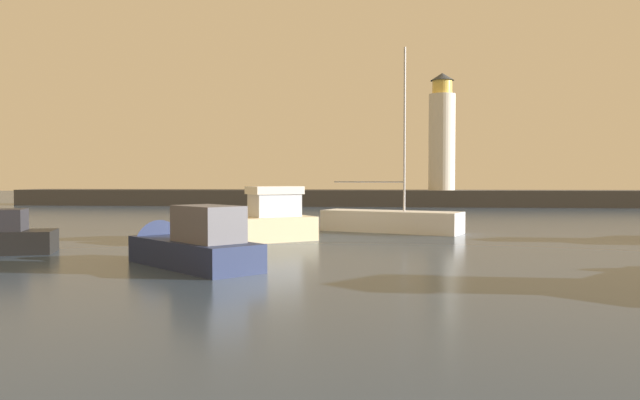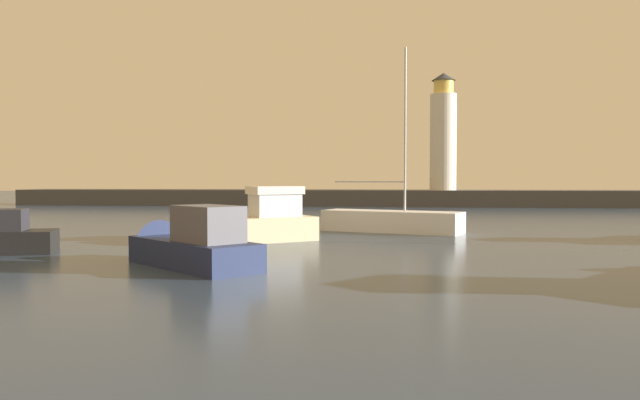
% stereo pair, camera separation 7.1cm
% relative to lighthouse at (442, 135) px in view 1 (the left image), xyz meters
% --- Properties ---
extents(ground_plane, '(220.00, 220.00, 0.00)m').
position_rel_lighthouse_xyz_m(ground_plane, '(-7.51, -33.20, -7.72)').
color(ground_plane, '#2D3D51').
extents(breakwater, '(79.54, 5.62, 1.76)m').
position_rel_lighthouse_xyz_m(breakwater, '(-7.51, 0.00, -6.84)').
color(breakwater, '#423F3D').
rests_on(breakwater, ground_plane).
extents(lighthouse, '(2.83, 2.83, 12.59)m').
position_rel_lighthouse_xyz_m(lighthouse, '(0.00, 0.00, 0.00)').
color(lighthouse, silver).
rests_on(lighthouse, breakwater).
extents(motorboat_3, '(7.19, 5.97, 3.07)m').
position_rel_lighthouse_xyz_m(motorboat_3, '(-13.01, -39.52, -6.89)').
color(motorboat_3, beige).
rests_on(motorboat_3, ground_plane).
extents(motorboat_5, '(6.59, 6.24, 2.58)m').
position_rel_lighthouse_xyz_m(motorboat_5, '(-13.25, -46.95, -7.04)').
color(motorboat_5, '#1E284C').
rests_on(motorboat_5, ground_plane).
extents(sailboat_moored, '(8.11, 4.91, 10.27)m').
position_rel_lighthouse_xyz_m(sailboat_moored, '(-5.77, -32.94, -7.09)').
color(sailboat_moored, white).
rests_on(sailboat_moored, ground_plane).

